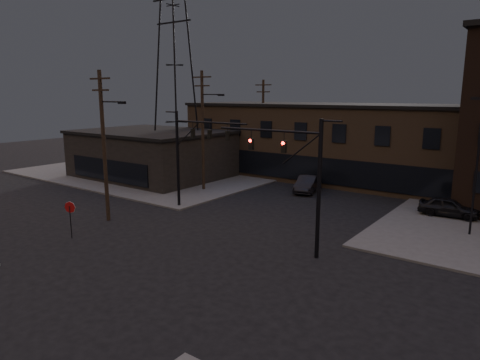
% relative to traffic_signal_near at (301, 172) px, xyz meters
% --- Properties ---
extents(ground, '(140.00, 140.00, 0.00)m').
position_rel_traffic_signal_near_xyz_m(ground, '(-5.36, -4.50, -4.93)').
color(ground, black).
rests_on(ground, ground).
extents(sidewalk_nw, '(30.00, 30.00, 0.15)m').
position_rel_traffic_signal_near_xyz_m(sidewalk_nw, '(-27.36, 17.50, -4.86)').
color(sidewalk_nw, '#474744').
rests_on(sidewalk_nw, ground).
extents(building_row, '(40.00, 12.00, 8.00)m').
position_rel_traffic_signal_near_xyz_m(building_row, '(-5.36, 23.50, -0.93)').
color(building_row, brown).
rests_on(building_row, ground).
extents(building_left, '(16.00, 12.00, 5.00)m').
position_rel_traffic_signal_near_xyz_m(building_left, '(-25.36, 11.50, -2.43)').
color(building_left, black).
rests_on(building_left, ground).
extents(traffic_signal_near, '(7.12, 0.24, 8.00)m').
position_rel_traffic_signal_near_xyz_m(traffic_signal_near, '(0.00, 0.00, 0.00)').
color(traffic_signal_near, black).
rests_on(traffic_signal_near, ground).
extents(traffic_signal_far, '(7.12, 0.24, 8.00)m').
position_rel_traffic_signal_near_xyz_m(traffic_signal_far, '(-12.07, 3.50, 0.08)').
color(traffic_signal_far, black).
rests_on(traffic_signal_far, ground).
extents(stop_sign, '(0.72, 0.33, 2.48)m').
position_rel_traffic_signal_near_xyz_m(stop_sign, '(-13.36, -6.49, -3.09)').
color(stop_sign, black).
rests_on(stop_sign, ground).
extents(utility_pole_near, '(3.70, 0.28, 11.00)m').
position_rel_traffic_signal_near_xyz_m(utility_pole_near, '(-14.79, -2.50, 0.94)').
color(utility_pole_near, black).
rests_on(utility_pole_near, ground).
extents(utility_pole_mid, '(3.70, 0.28, 11.50)m').
position_rel_traffic_signal_near_xyz_m(utility_pole_mid, '(-15.79, 9.50, 1.19)').
color(utility_pole_mid, black).
rests_on(utility_pole_mid, ground).
extents(utility_pole_far, '(2.20, 0.28, 11.00)m').
position_rel_traffic_signal_near_xyz_m(utility_pole_far, '(-16.86, 21.50, 0.85)').
color(utility_pole_far, black).
rests_on(utility_pole_far, ground).
extents(transmission_tower, '(7.00, 7.00, 25.00)m').
position_rel_traffic_signal_near_xyz_m(transmission_tower, '(-23.36, 13.50, 7.57)').
color(transmission_tower, black).
rests_on(transmission_tower, ground).
extents(lot_light_a, '(1.50, 0.28, 9.14)m').
position_rel_traffic_signal_near_xyz_m(lot_light_a, '(7.64, 9.50, 0.58)').
color(lot_light_a, black).
rests_on(lot_light_a, ground).
extents(parked_car_lot_a, '(4.39, 1.93, 1.47)m').
position_rel_traffic_signal_near_xyz_m(parked_car_lot_a, '(5.60, 13.34, -4.05)').
color(parked_car_lot_a, black).
rests_on(parked_car_lot_a, sidewalk_ne).
extents(car_crossing, '(2.82, 5.11, 1.59)m').
position_rel_traffic_signal_near_xyz_m(car_crossing, '(-7.34, 15.04, -4.13)').
color(car_crossing, black).
rests_on(car_crossing, ground).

